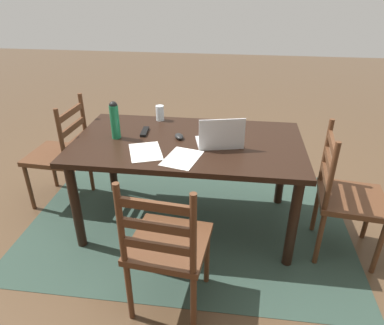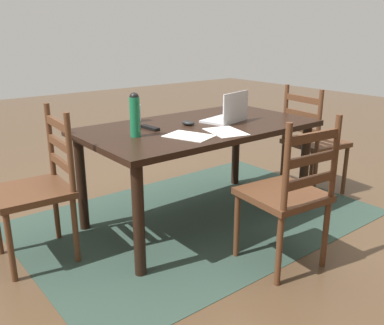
{
  "view_description": "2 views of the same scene",
  "coord_description": "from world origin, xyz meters",
  "px_view_note": "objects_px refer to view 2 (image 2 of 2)",
  "views": [
    {
      "loc": [
        -0.34,
        2.34,
        1.83
      ],
      "look_at": [
        -0.01,
        -0.15,
        0.48
      ],
      "focal_mm": 33.01,
      "sensor_mm": 36.0,
      "label": 1
    },
    {
      "loc": [
        1.89,
        2.29,
        1.4
      ],
      "look_at": [
        0.09,
        0.03,
        0.48
      ],
      "focal_mm": 39.26,
      "sensor_mm": 36.0,
      "label": 2
    }
  ],
  "objects_px": {
    "chair_far_head": "(288,195)",
    "drinking_glass": "(136,113)",
    "dining_table": "(199,136)",
    "chair_right_near": "(38,189)",
    "laptop": "(229,114)",
    "water_bottle": "(135,114)",
    "computer_mouse": "(188,123)",
    "chair_left_far": "(312,142)",
    "tv_remote": "(150,128)"
  },
  "relations": [
    {
      "from": "laptop",
      "to": "water_bottle",
      "type": "relative_size",
      "value": 1.28
    },
    {
      "from": "chair_left_far",
      "to": "drinking_glass",
      "type": "height_order",
      "value": "chair_left_far"
    },
    {
      "from": "chair_right_near",
      "to": "computer_mouse",
      "type": "bearing_deg",
      "value": 171.99
    },
    {
      "from": "water_bottle",
      "to": "computer_mouse",
      "type": "height_order",
      "value": "water_bottle"
    },
    {
      "from": "dining_table",
      "to": "chair_far_head",
      "type": "bearing_deg",
      "value": 89.71
    },
    {
      "from": "chair_far_head",
      "to": "chair_left_far",
      "type": "xyz_separation_m",
      "value": [
        -1.14,
        -0.66,
        0.0
      ]
    },
    {
      "from": "chair_far_head",
      "to": "drinking_glass",
      "type": "xyz_separation_m",
      "value": [
        0.29,
        -1.22,
        0.34
      ]
    },
    {
      "from": "drinking_glass",
      "to": "computer_mouse",
      "type": "relative_size",
      "value": 1.26
    },
    {
      "from": "dining_table",
      "to": "computer_mouse",
      "type": "xyz_separation_m",
      "value": [
        0.07,
        -0.03,
        0.1
      ]
    },
    {
      "from": "chair_left_far",
      "to": "drinking_glass",
      "type": "distance_m",
      "value": 1.57
    },
    {
      "from": "dining_table",
      "to": "computer_mouse",
      "type": "bearing_deg",
      "value": -25.98
    },
    {
      "from": "chair_right_near",
      "to": "computer_mouse",
      "type": "relative_size",
      "value": 9.5
    },
    {
      "from": "chair_right_near",
      "to": "tv_remote",
      "type": "bearing_deg",
      "value": 174.11
    },
    {
      "from": "chair_far_head",
      "to": "laptop",
      "type": "relative_size",
      "value": 2.62
    },
    {
      "from": "laptop",
      "to": "water_bottle",
      "type": "height_order",
      "value": "water_bottle"
    },
    {
      "from": "laptop",
      "to": "drinking_glass",
      "type": "distance_m",
      "value": 0.69
    },
    {
      "from": "chair_far_head",
      "to": "chair_left_far",
      "type": "relative_size",
      "value": 1.0
    },
    {
      "from": "dining_table",
      "to": "chair_left_far",
      "type": "xyz_separation_m",
      "value": [
        -1.13,
        0.18,
        -0.19
      ]
    },
    {
      "from": "chair_left_far",
      "to": "computer_mouse",
      "type": "xyz_separation_m",
      "value": [
        1.2,
        -0.22,
        0.29
      ]
    },
    {
      "from": "chair_far_head",
      "to": "water_bottle",
      "type": "height_order",
      "value": "water_bottle"
    },
    {
      "from": "laptop",
      "to": "water_bottle",
      "type": "xyz_separation_m",
      "value": [
        0.78,
        -0.04,
        0.09
      ]
    },
    {
      "from": "dining_table",
      "to": "chair_left_far",
      "type": "distance_m",
      "value": 1.16
    },
    {
      "from": "water_bottle",
      "to": "laptop",
      "type": "bearing_deg",
      "value": 176.96
    },
    {
      "from": "chair_far_head",
      "to": "drinking_glass",
      "type": "distance_m",
      "value": 1.3
    },
    {
      "from": "laptop",
      "to": "computer_mouse",
      "type": "bearing_deg",
      "value": -16.38
    },
    {
      "from": "chair_far_head",
      "to": "computer_mouse",
      "type": "distance_m",
      "value": 0.92
    },
    {
      "from": "tv_remote",
      "to": "drinking_glass",
      "type": "bearing_deg",
      "value": -106.89
    },
    {
      "from": "chair_right_near",
      "to": "computer_mouse",
      "type": "distance_m",
      "value": 1.11
    },
    {
      "from": "computer_mouse",
      "to": "dining_table",
      "type": "bearing_deg",
      "value": 129.67
    },
    {
      "from": "chair_left_far",
      "to": "computer_mouse",
      "type": "bearing_deg",
      "value": -10.21
    },
    {
      "from": "chair_left_far",
      "to": "laptop",
      "type": "bearing_deg",
      "value": -8.0
    },
    {
      "from": "chair_left_far",
      "to": "tv_remote",
      "type": "xyz_separation_m",
      "value": [
        1.48,
        -0.29,
        0.29
      ]
    },
    {
      "from": "laptop",
      "to": "computer_mouse",
      "type": "relative_size",
      "value": 3.62
    },
    {
      "from": "chair_left_far",
      "to": "laptop",
      "type": "distance_m",
      "value": 0.96
    },
    {
      "from": "water_bottle",
      "to": "computer_mouse",
      "type": "relative_size",
      "value": 2.84
    },
    {
      "from": "chair_far_head",
      "to": "water_bottle",
      "type": "relative_size",
      "value": 3.34
    },
    {
      "from": "chair_right_near",
      "to": "drinking_glass",
      "type": "xyz_separation_m",
      "value": [
        -0.84,
        -0.2,
        0.34
      ]
    },
    {
      "from": "tv_remote",
      "to": "computer_mouse",
      "type": "bearing_deg",
      "value": 162.02
    },
    {
      "from": "chair_right_near",
      "to": "laptop",
      "type": "xyz_separation_m",
      "value": [
        -1.37,
        0.24,
        0.34
      ]
    },
    {
      "from": "chair_left_far",
      "to": "drinking_glass",
      "type": "relative_size",
      "value": 7.56
    },
    {
      "from": "dining_table",
      "to": "drinking_glass",
      "type": "distance_m",
      "value": 0.5
    },
    {
      "from": "tv_remote",
      "to": "dining_table",
      "type": "bearing_deg",
      "value": 159.39
    },
    {
      "from": "chair_right_near",
      "to": "laptop",
      "type": "distance_m",
      "value": 1.43
    },
    {
      "from": "water_bottle",
      "to": "drinking_glass",
      "type": "height_order",
      "value": "water_bottle"
    },
    {
      "from": "tv_remote",
      "to": "chair_right_near",
      "type": "bearing_deg",
      "value": -10.15
    },
    {
      "from": "dining_table",
      "to": "drinking_glass",
      "type": "xyz_separation_m",
      "value": [
        0.29,
        -0.38,
        0.15
      ]
    },
    {
      "from": "chair_far_head",
      "to": "chair_right_near",
      "type": "bearing_deg",
      "value": -42.18
    },
    {
      "from": "dining_table",
      "to": "tv_remote",
      "type": "xyz_separation_m",
      "value": [
        0.35,
        -0.1,
        0.1
      ]
    },
    {
      "from": "computer_mouse",
      "to": "chair_right_near",
      "type": "bearing_deg",
      "value": -32.35
    },
    {
      "from": "chair_left_far",
      "to": "tv_remote",
      "type": "relative_size",
      "value": 5.59
    }
  ]
}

